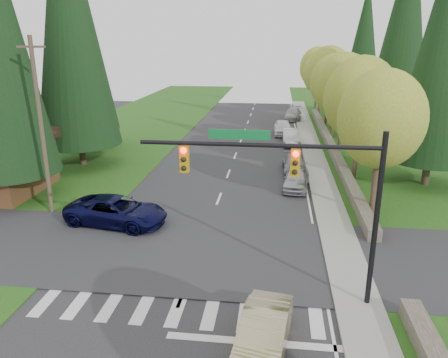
% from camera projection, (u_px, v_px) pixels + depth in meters
% --- Properties ---
extents(grass_east, '(14.00, 110.00, 0.06)m').
position_uv_depth(grass_east, '(409.00, 184.00, 30.81)').
color(grass_east, '#224D14').
rests_on(grass_east, ground).
extents(grass_west, '(14.00, 110.00, 0.06)m').
position_uv_depth(grass_west, '(60.00, 171.00, 33.78)').
color(grass_west, '#224D14').
rests_on(grass_west, ground).
extents(cross_street, '(120.00, 8.00, 0.10)m').
position_uv_depth(cross_street, '(199.00, 252.00, 20.96)').
color(cross_street, '#28282B').
rests_on(cross_street, ground).
extents(sidewalk_east, '(1.80, 80.00, 0.13)m').
position_uv_depth(sidewalk_east, '(319.00, 172.00, 33.39)').
color(sidewalk_east, gray).
rests_on(sidewalk_east, ground).
extents(curb_east, '(0.20, 80.00, 0.13)m').
position_uv_depth(curb_east, '(308.00, 172.00, 33.48)').
color(curb_east, gray).
rests_on(curb_east, ground).
extents(stone_wall_north, '(0.70, 40.00, 0.70)m').
position_uv_depth(stone_wall_north, '(331.00, 145.00, 40.67)').
color(stone_wall_north, '#4C4438').
rests_on(stone_wall_north, ground).
extents(traffic_signal, '(8.70, 0.37, 6.80)m').
position_uv_depth(traffic_signal, '(299.00, 179.00, 15.63)').
color(traffic_signal, black).
rests_on(traffic_signal, ground).
extents(utility_pole, '(1.60, 0.24, 10.00)m').
position_uv_depth(utility_pole, '(41.00, 127.00, 24.26)').
color(utility_pole, '#473828').
rests_on(utility_pole, ground).
extents(decid_tree_0, '(4.80, 4.80, 8.37)m').
position_uv_depth(decid_tree_0, '(381.00, 119.00, 23.87)').
color(decid_tree_0, '#38281C').
rests_on(decid_tree_0, ground).
extents(decid_tree_1, '(5.20, 5.20, 8.80)m').
position_uv_depth(decid_tree_1, '(361.00, 99.00, 30.42)').
color(decid_tree_1, '#38281C').
rests_on(decid_tree_1, ground).
extents(decid_tree_2, '(5.00, 5.00, 8.82)m').
position_uv_depth(decid_tree_2, '(344.00, 87.00, 37.02)').
color(decid_tree_2, '#38281C').
rests_on(decid_tree_2, ground).
extents(decid_tree_3, '(5.00, 5.00, 8.55)m').
position_uv_depth(decid_tree_3, '(335.00, 82.00, 43.71)').
color(decid_tree_3, '#38281C').
rests_on(decid_tree_3, ground).
extents(decid_tree_4, '(5.40, 5.40, 9.18)m').
position_uv_depth(decid_tree_4, '(329.00, 73.00, 50.19)').
color(decid_tree_4, '#38281C').
rests_on(decid_tree_4, ground).
extents(decid_tree_5, '(4.80, 4.80, 8.30)m').
position_uv_depth(decid_tree_5, '(321.00, 73.00, 56.99)').
color(decid_tree_5, '#38281C').
rests_on(decid_tree_5, ground).
extents(decid_tree_6, '(5.20, 5.20, 8.86)m').
position_uv_depth(decid_tree_6, '(318.00, 68.00, 63.50)').
color(decid_tree_6, '#38281C').
rests_on(decid_tree_6, ground).
extents(conifer_w_c, '(6.46, 6.46, 20.80)m').
position_uv_depth(conifer_w_c, '(69.00, 18.00, 32.12)').
color(conifer_w_c, '#38281C').
rests_on(conifer_w_c, ground).
extents(conifer_w_e, '(5.78, 5.78, 18.80)m').
position_uv_depth(conifer_w_e, '(79.00, 33.00, 38.33)').
color(conifer_w_e, '#38281C').
rests_on(conifer_w_e, ground).
extents(conifer_e_a, '(5.44, 5.44, 17.80)m').
position_uv_depth(conifer_e_a, '(446.00, 39.00, 27.72)').
color(conifer_e_a, '#38281C').
rests_on(conifer_e_a, ground).
extents(conifer_e_b, '(6.12, 6.12, 19.80)m').
position_uv_depth(conifer_e_b, '(404.00, 28.00, 40.53)').
color(conifer_e_b, '#38281C').
rests_on(conifer_e_b, ground).
extents(conifer_e_c, '(5.10, 5.10, 16.80)m').
position_uv_depth(conifer_e_c, '(364.00, 43.00, 54.34)').
color(conifer_e_c, '#38281C').
rests_on(conifer_e_c, ground).
extents(sedan_champagne, '(2.05, 4.41, 1.40)m').
position_uv_depth(sedan_champagne, '(263.00, 334.00, 14.05)').
color(sedan_champagne, tan).
rests_on(sedan_champagne, ground).
extents(suv_navy, '(5.97, 3.52, 1.56)m').
position_uv_depth(suv_navy, '(117.00, 211.00, 23.95)').
color(suv_navy, black).
rests_on(suv_navy, ground).
extents(parked_car_a, '(2.08, 4.22, 1.38)m').
position_uv_depth(parked_car_a, '(296.00, 179.00, 29.75)').
color(parked_car_a, '#ADADB2').
rests_on(parked_car_a, ground).
extents(parked_car_b, '(1.91, 4.40, 1.26)m').
position_uv_depth(parked_car_b, '(294.00, 164.00, 33.43)').
color(parked_car_b, slate).
rests_on(parked_car_b, ground).
extents(parked_car_c, '(1.66, 4.53, 1.48)m').
position_uv_depth(parked_car_c, '(291.00, 137.00, 42.34)').
color(parked_car_c, silver).
rests_on(parked_car_c, ground).
extents(parked_car_d, '(1.94, 4.56, 1.54)m').
position_uv_depth(parked_car_d, '(283.00, 128.00, 46.72)').
color(parked_car_d, white).
rests_on(parked_car_d, ground).
extents(parked_car_e, '(2.43, 5.09, 1.43)m').
position_uv_depth(parked_car_e, '(293.00, 114.00, 55.47)').
color(parked_car_e, '#9D9DA2').
rests_on(parked_car_e, ground).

